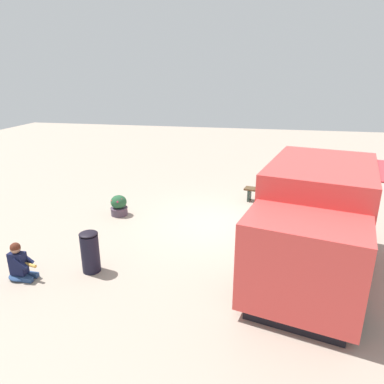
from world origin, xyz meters
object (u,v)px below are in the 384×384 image
at_px(person_customer, 19,265).
at_px(plaza_bench, 269,193).
at_px(food_truck, 314,224).
at_px(planter_flowering_far, 303,177).
at_px(planter_flowering_near, 119,206).
at_px(trash_bin, 90,252).

relative_size(person_customer, plaza_bench, 0.50).
bearing_deg(food_truck, person_customer, 14.12).
relative_size(person_customer, planter_flowering_far, 1.29).
distance_m(planter_flowering_near, trash_bin, 3.44).
bearing_deg(plaza_bench, trash_bin, 52.65).
relative_size(planter_flowering_near, planter_flowering_far, 0.98).
height_order(person_customer, planter_flowering_far, person_customer).
bearing_deg(planter_flowering_far, plaza_bench, 59.40).
height_order(food_truck, planter_flowering_near, food_truck).
distance_m(person_customer, planter_flowering_far, 10.93).
distance_m(person_customer, plaza_bench, 8.23).
distance_m(planter_flowering_near, planter_flowering_far, 7.66).
height_order(person_customer, planter_flowering_near, person_customer).
distance_m(plaza_bench, trash_bin, 6.85).
distance_m(planter_flowering_far, trash_bin, 9.58).
bearing_deg(person_customer, planter_flowering_near, -100.51).
bearing_deg(trash_bin, food_truck, -168.58).
bearing_deg(trash_bin, person_customer, 23.11).
bearing_deg(food_truck, plaza_bench, -78.60).
xyz_separation_m(food_truck, planter_flowering_far, (-0.51, -6.79, -0.83)).
bearing_deg(planter_flowering_near, plaza_bench, -156.84).
xyz_separation_m(food_truck, person_customer, (6.47, 1.63, -0.83)).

